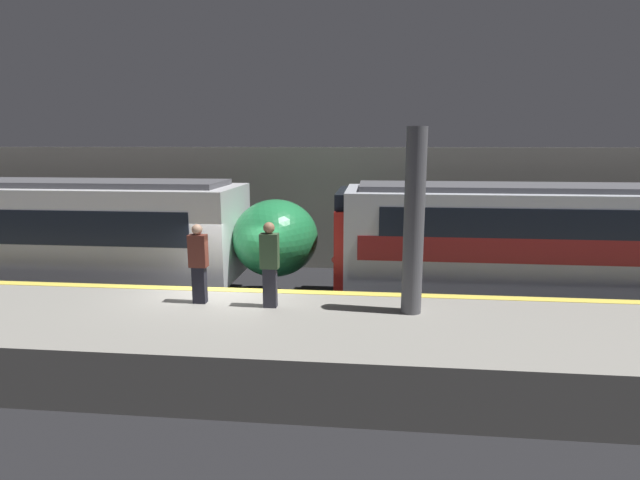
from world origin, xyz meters
The scene contains 6 objects.
ground_plane centered at (0.00, 0.00, 0.00)m, with size 120.00×120.00×0.00m, color black.
platform centered at (0.00, -1.94, 0.56)m, with size 40.00×3.88×1.13m.
station_rear_barrier centered at (0.00, 6.66, 2.20)m, with size 50.00×0.15×4.40m.
support_pillar_near centered at (4.30, -1.30, 2.99)m, with size 0.41×0.41×3.74m.
person_waiting centered at (1.36, -1.27, 2.10)m, with size 0.38×0.24×1.82m.
person_walking centered at (-0.22, -1.15, 2.05)m, with size 0.38×0.24×1.74m.
Camera 1 is at (3.45, -11.24, 4.55)m, focal length 28.00 mm.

